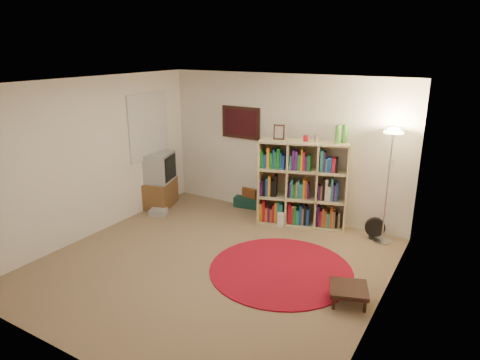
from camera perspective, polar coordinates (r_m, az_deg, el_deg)
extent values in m
cube|color=#866C4E|center=(6.15, -3.73, -11.23)|extent=(4.50, 4.50, 0.02)
cube|color=white|center=(5.41, -4.27, 12.86)|extent=(4.50, 4.50, 0.02)
cube|color=silver|center=(7.56, 5.81, 4.47)|extent=(4.50, 0.02, 2.50)
cube|color=silver|center=(4.13, -22.21, -8.11)|extent=(4.50, 0.02, 2.50)
cube|color=silver|center=(7.14, -19.10, 2.82)|extent=(0.02, 4.50, 2.50)
cube|color=silver|center=(4.81, 18.85, -4.12)|extent=(0.02, 4.50, 2.50)
cube|color=black|center=(7.85, 0.12, 7.66)|extent=(0.78, 0.04, 0.58)
cube|color=#410D14|center=(7.83, 0.04, 7.64)|extent=(0.66, 0.01, 0.46)
cube|color=white|center=(7.94, -12.08, 7.02)|extent=(0.03, 1.00, 1.20)
cube|color=beige|center=(7.00, 19.56, 2.05)|extent=(0.08, 0.01, 0.12)
cube|color=tan|center=(7.47, 8.06, -5.76)|extent=(1.52, 0.84, 0.03)
cube|color=tan|center=(7.03, 8.56, 5.02)|extent=(1.52, 0.84, 0.03)
cube|color=tan|center=(7.30, 2.71, -0.14)|extent=(0.16, 0.41, 1.46)
cube|color=tan|center=(7.20, 13.98, -0.93)|extent=(0.16, 0.41, 1.46)
cube|color=tan|center=(7.40, 8.44, -0.07)|extent=(1.40, 0.46, 1.46)
cube|color=tan|center=(7.24, 6.38, -0.40)|extent=(0.15, 0.39, 1.40)
cube|color=tan|center=(7.20, 10.23, -0.67)|extent=(0.15, 0.39, 1.40)
cube|color=tan|center=(7.29, 8.22, -2.36)|extent=(1.45, 0.80, 0.03)
cube|color=tan|center=(7.14, 8.39, 1.32)|extent=(1.45, 0.80, 0.03)
cube|color=orange|center=(7.44, 2.88, -4.20)|extent=(0.09, 0.17, 0.32)
cube|color=#B1192E|center=(7.42, 3.24, -4.02)|extent=(0.09, 0.17, 0.37)
cube|color=#CB4D19|center=(7.44, 3.58, -4.48)|extent=(0.09, 0.17, 0.25)
cube|color=#411965|center=(7.43, 3.92, -4.51)|extent=(0.09, 0.17, 0.25)
cube|color=#CB4D19|center=(7.43, 4.23, -4.61)|extent=(0.08, 0.17, 0.23)
cube|color=#B1192E|center=(7.41, 4.53, -4.35)|extent=(0.08, 0.17, 0.31)
cube|color=orange|center=(7.39, 4.85, -4.19)|extent=(0.09, 0.17, 0.36)
cube|color=teal|center=(7.38, 5.20, -4.18)|extent=(0.09, 0.17, 0.37)
cube|color=teal|center=(7.38, 5.57, -4.32)|extent=(0.09, 0.17, 0.34)
cube|color=#411965|center=(7.29, 2.94, -1.05)|extent=(0.09, 0.17, 0.24)
cube|color=black|center=(7.28, 3.31, -0.99)|extent=(0.09, 0.17, 0.26)
cube|color=#194498|center=(7.26, 3.65, -0.84)|extent=(0.09, 0.17, 0.30)
cube|color=orange|center=(7.25, 3.99, -0.69)|extent=(0.09, 0.17, 0.35)
cube|color=black|center=(7.26, 4.35, -1.03)|extent=(0.09, 0.17, 0.27)
cube|color=black|center=(7.23, 4.76, -0.70)|extent=(0.10, 0.17, 0.36)
cube|color=#197E24|center=(7.15, 3.00, 2.75)|extent=(0.09, 0.17, 0.29)
cube|color=#194498|center=(7.14, 3.42, 2.53)|extent=(0.10, 0.18, 0.24)
cube|color=orange|center=(7.12, 3.84, 2.98)|extent=(0.09, 0.17, 0.36)
cube|color=#197E24|center=(7.12, 4.23, 2.62)|extent=(0.10, 0.17, 0.28)
cube|color=#194498|center=(7.11, 4.57, 2.81)|extent=(0.08, 0.17, 0.33)
cube|color=#197E24|center=(7.11, 4.83, 2.67)|extent=(0.08, 0.17, 0.30)
cube|color=#197E24|center=(7.10, 5.18, 2.86)|extent=(0.10, 0.17, 0.35)
cube|color=#194498|center=(7.10, 5.51, 2.59)|extent=(0.08, 0.17, 0.29)
cube|color=#194498|center=(7.10, 5.82, 2.39)|extent=(0.09, 0.17, 0.24)
cube|color=#B1192E|center=(7.37, 6.61, -4.35)|extent=(0.09, 0.17, 0.36)
cube|color=#B1192E|center=(7.37, 6.97, -4.48)|extent=(0.09, 0.17, 0.33)
cube|color=#197E24|center=(7.36, 7.34, -4.49)|extent=(0.10, 0.17, 0.33)
cube|color=teal|center=(7.37, 7.71, -4.81)|extent=(0.09, 0.17, 0.25)
cube|color=#194498|center=(7.35, 8.10, -4.53)|extent=(0.10, 0.17, 0.34)
cube|color=#8B694C|center=(7.36, 8.41, -4.69)|extent=(0.08, 0.17, 0.30)
cube|color=black|center=(7.35, 8.69, -4.59)|extent=(0.09, 0.17, 0.34)
cube|color=#194498|center=(7.36, 9.04, -4.80)|extent=(0.09, 0.17, 0.28)
cube|color=#411965|center=(7.22, 6.68, -1.26)|extent=(0.08, 0.17, 0.25)
cube|color=teal|center=(7.21, 6.97, -1.07)|extent=(0.08, 0.17, 0.31)
cube|color=#197E24|center=(7.22, 7.27, -1.36)|extent=(0.08, 0.17, 0.24)
cube|color=#8B694C|center=(7.21, 7.57, -1.23)|extent=(0.08, 0.17, 0.28)
cube|color=teal|center=(7.20, 7.84, -1.14)|extent=(0.08, 0.17, 0.31)
cube|color=teal|center=(7.21, 8.17, -1.38)|extent=(0.10, 0.17, 0.25)
cube|color=orange|center=(7.19, 8.54, -1.10)|extent=(0.08, 0.17, 0.33)
cube|color=#CB4D19|center=(7.19, 8.82, -1.14)|extent=(0.08, 0.17, 0.32)
cube|color=#411965|center=(7.20, 9.09, -1.38)|extent=(0.08, 0.17, 0.27)
cube|color=teal|center=(7.09, 6.80, 2.36)|extent=(0.08, 0.17, 0.25)
cube|color=#411965|center=(7.07, 7.14, 2.71)|extent=(0.09, 0.17, 0.35)
cube|color=#411965|center=(7.07, 7.54, 2.61)|extent=(0.10, 0.17, 0.33)
cube|color=#197E24|center=(7.07, 7.92, 2.37)|extent=(0.09, 0.17, 0.27)
cube|color=orange|center=(7.06, 8.25, 2.66)|extent=(0.08, 0.17, 0.35)
cube|color=#B1192E|center=(7.06, 8.52, 2.49)|extent=(0.08, 0.17, 0.31)
cube|color=#411965|center=(7.06, 8.83, 2.23)|extent=(0.09, 0.17, 0.25)
cube|color=#197E24|center=(7.06, 9.20, 2.28)|extent=(0.09, 0.17, 0.27)
cube|color=#411965|center=(7.34, 10.39, -4.63)|extent=(0.09, 0.17, 0.36)
cube|color=#B1192E|center=(7.35, 10.69, -4.95)|extent=(0.08, 0.17, 0.28)
cube|color=#8B694C|center=(7.34, 10.98, -4.82)|extent=(0.08, 0.17, 0.32)
cube|color=#CB4D19|center=(7.35, 11.30, -4.96)|extent=(0.09, 0.17, 0.28)
cube|color=teal|center=(7.35, 11.68, -5.12)|extent=(0.09, 0.17, 0.25)
cube|color=#CB4D19|center=(7.33, 12.07, -4.79)|extent=(0.09, 0.17, 0.35)
cube|color=#8B694C|center=(7.34, 12.40, -5.01)|extent=(0.09, 0.17, 0.29)
cube|color=black|center=(7.36, 12.72, -5.25)|extent=(0.09, 0.17, 0.23)
cube|color=#8B694C|center=(7.35, 13.05, -5.13)|extent=(0.08, 0.17, 0.27)
cube|color=#411965|center=(7.19, 10.54, -1.58)|extent=(0.08, 0.17, 0.24)
cube|color=#8B694C|center=(7.19, 10.81, -1.58)|extent=(0.08, 0.17, 0.24)
cube|color=black|center=(7.17, 11.12, -1.26)|extent=(0.09, 0.17, 0.33)
cube|color=silver|center=(7.17, 11.46, -1.19)|extent=(0.09, 0.17, 0.36)
cube|color=silver|center=(7.19, 11.79, -1.67)|extent=(0.09, 0.17, 0.24)
cube|color=teal|center=(7.17, 12.16, -1.18)|extent=(0.08, 0.17, 0.38)
cube|color=#411965|center=(7.18, 12.45, -1.59)|extent=(0.09, 0.17, 0.27)
cube|color=#194498|center=(7.18, 12.77, -1.46)|extent=(0.08, 0.17, 0.31)
cube|color=teal|center=(7.04, 10.86, 2.53)|extent=(0.10, 0.17, 0.36)
cube|color=#411965|center=(7.04, 11.22, 2.39)|extent=(0.08, 0.17, 0.33)
cube|color=teal|center=(7.05, 11.46, 1.97)|extent=(0.08, 0.17, 0.23)
cube|color=#194498|center=(7.05, 11.73, 2.03)|extent=(0.08, 0.17, 0.25)
cube|color=#194498|center=(7.05, 12.01, 1.97)|extent=(0.08, 0.17, 0.24)
cube|color=#B1192E|center=(7.05, 12.37, 1.96)|extent=(0.10, 0.18, 0.25)
cube|color=black|center=(7.05, 12.78, 1.93)|extent=(0.09, 0.17, 0.24)
cube|color=black|center=(7.06, 5.23, 6.38)|extent=(0.18, 0.07, 0.25)
cube|color=gray|center=(7.05, 5.21, 6.35)|extent=(0.13, 0.05, 0.20)
cylinder|color=#A40F1E|center=(7.01, 8.75, 5.51)|extent=(0.10, 0.10, 0.09)
cylinder|color=silver|center=(7.00, 10.12, 5.51)|extent=(0.09, 0.09, 0.11)
cylinder|color=#4EA43F|center=(6.93, 12.91, 5.97)|extent=(0.10, 0.10, 0.29)
cylinder|color=#4EA43F|center=(7.01, 13.78, 6.03)|extent=(0.10, 0.10, 0.29)
cylinder|color=silver|center=(7.13, 18.36, -7.70)|extent=(0.33, 0.33, 0.03)
cylinder|color=silver|center=(6.82, 19.04, -1.18)|extent=(0.03, 0.03, 1.68)
cone|color=silver|center=(6.61, 19.78, 5.97)|extent=(0.40, 0.40, 0.14)
cylinder|color=#FFD88C|center=(6.61, 19.79, 6.01)|extent=(0.32, 0.32, 0.02)
cylinder|color=black|center=(7.21, 17.40, -7.33)|extent=(0.21, 0.21, 0.03)
cylinder|color=black|center=(7.18, 17.46, -6.76)|extent=(0.04, 0.04, 0.13)
cylinder|color=black|center=(7.12, 17.55, -6.01)|extent=(0.32, 0.16, 0.31)
cube|color=brown|center=(8.31, -10.70, -1.73)|extent=(0.69, 0.83, 0.50)
cube|color=#A8A8AC|center=(8.16, -10.91, 1.73)|extent=(0.66, 0.72, 0.55)
cube|color=black|center=(8.06, -9.26, 1.63)|extent=(0.18, 0.49, 0.46)
cube|color=black|center=(8.06, -9.22, 1.62)|extent=(0.15, 0.44, 0.40)
cube|color=#A8A8AC|center=(7.93, -10.84, -4.21)|extent=(0.37, 0.34, 0.10)
cube|color=#12342D|center=(8.19, 1.52, -2.84)|extent=(0.65, 0.47, 0.19)
cube|color=#603118|center=(8.13, 1.61, -1.62)|extent=(0.35, 0.27, 0.18)
cylinder|color=white|center=(7.30, 5.45, -5.29)|extent=(0.14, 0.14, 0.25)
cylinder|color=maroon|center=(6.01, 5.45, -11.81)|extent=(1.96, 1.96, 0.02)
cube|color=black|center=(5.41, 14.31, -13.90)|extent=(0.57, 0.57, 0.05)
cube|color=black|center=(5.30, 12.37, -15.71)|extent=(0.05, 0.05, 0.16)
cube|color=black|center=(5.33, 16.31, -15.83)|extent=(0.05, 0.05, 0.16)
cube|color=black|center=(5.59, 12.28, -13.75)|extent=(0.05, 0.05, 0.16)
cube|color=black|center=(5.62, 15.97, -13.88)|extent=(0.05, 0.05, 0.16)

